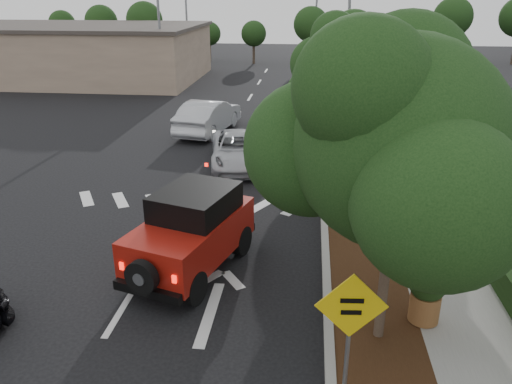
# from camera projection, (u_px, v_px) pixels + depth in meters

# --- Properties ---
(ground) EXTENTS (120.00, 120.00, 0.00)m
(ground) POSITION_uv_depth(u_px,v_px,m) (123.00, 307.00, 11.27)
(ground) COLOR black
(ground) RESTS_ON ground
(curb) EXTENTS (0.20, 70.00, 0.15)m
(curb) POSITION_uv_depth(u_px,v_px,m) (321.00, 152.00, 21.83)
(curb) COLOR #9E9B93
(curb) RESTS_ON ground
(planting_strip) EXTENTS (1.80, 70.00, 0.12)m
(planting_strip) POSITION_uv_depth(u_px,v_px,m) (344.00, 153.00, 21.74)
(planting_strip) COLOR black
(planting_strip) RESTS_ON ground
(sidewalk) EXTENTS (2.00, 70.00, 0.12)m
(sidewalk) POSITION_uv_depth(u_px,v_px,m) (389.00, 155.00, 21.55)
(sidewalk) COLOR gray
(sidewalk) RESTS_ON ground
(hedge) EXTENTS (0.80, 70.00, 0.80)m
(hedge) POSITION_uv_depth(u_px,v_px,m) (423.00, 148.00, 21.28)
(hedge) COLOR black
(hedge) RESTS_ON ground
(commercial_building) EXTENTS (22.00, 12.00, 4.00)m
(commercial_building) POSITION_uv_depth(u_px,v_px,m) (60.00, 53.00, 39.77)
(commercial_building) COLOR gray
(commercial_building) RESTS_ON ground
(transmission_tower) EXTENTS (7.00, 4.00, 28.00)m
(transmission_tower) POSITION_uv_depth(u_px,v_px,m) (330.00, 55.00, 54.89)
(transmission_tower) COLOR slate
(transmission_tower) RESTS_ON ground
(street_tree_near) EXTENTS (3.80, 3.80, 5.92)m
(street_tree_near) POSITION_uv_depth(u_px,v_px,m) (378.00, 339.00, 10.25)
(street_tree_near) COLOR black
(street_tree_near) RESTS_ON ground
(street_tree_mid) EXTENTS (3.20, 3.20, 5.32)m
(street_tree_mid) POSITION_uv_depth(u_px,v_px,m) (353.00, 204.00, 16.69)
(street_tree_mid) COLOR black
(street_tree_mid) RESTS_ON ground
(street_tree_far) EXTENTS (3.40, 3.40, 5.62)m
(street_tree_far) POSITION_uv_depth(u_px,v_px,m) (343.00, 148.00, 22.68)
(street_tree_far) COLOR black
(street_tree_far) RESTS_ON ground
(light_pole_a) EXTENTS (2.00, 0.22, 9.00)m
(light_pole_a) POSITION_uv_depth(u_px,v_px,m) (164.00, 90.00, 35.88)
(light_pole_a) COLOR slate
(light_pole_a) RESTS_ON ground
(light_pole_b) EXTENTS (2.00, 0.22, 9.00)m
(light_pole_b) POSITION_uv_depth(u_px,v_px,m) (189.00, 66.00, 47.04)
(light_pole_b) COLOR slate
(light_pole_b) RESTS_ON ground
(red_jeep) EXTENTS (2.83, 4.28, 2.10)m
(red_jeep) POSITION_uv_depth(u_px,v_px,m) (195.00, 229.00, 12.57)
(red_jeep) COLOR black
(red_jeep) RESTS_ON ground
(silver_suv_ahead) EXTENTS (2.94, 5.01, 1.31)m
(silver_suv_ahead) POSITION_uv_depth(u_px,v_px,m) (239.00, 149.00, 20.25)
(silver_suv_ahead) COLOR #AEB0B6
(silver_suv_ahead) RESTS_ON ground
(silver_sedan_oncoming) EXTENTS (2.67, 5.23, 1.64)m
(silver_sedan_oncoming) POSITION_uv_depth(u_px,v_px,m) (208.00, 116.00, 24.86)
(silver_sedan_oncoming) COLOR #B7B9C0
(silver_sedan_oncoming) RESTS_ON ground
(parked_suv) EXTENTS (4.82, 2.30, 1.59)m
(parked_suv) POSITION_uv_depth(u_px,v_px,m) (117.00, 77.00, 36.32)
(parked_suv) COLOR #A2A5AA
(parked_suv) RESTS_ON ground
(speed_hump_sign) EXTENTS (1.17, 0.13, 2.49)m
(speed_hump_sign) POSITION_uv_depth(u_px,v_px,m) (350.00, 322.00, 7.99)
(speed_hump_sign) COLOR slate
(speed_hump_sign) RESTS_ON ground
(terracotta_planter) EXTENTS (0.80, 0.80, 1.39)m
(terracotta_planter) POSITION_uv_depth(u_px,v_px,m) (427.00, 287.00, 10.34)
(terracotta_planter) COLOR brown
(terracotta_planter) RESTS_ON ground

